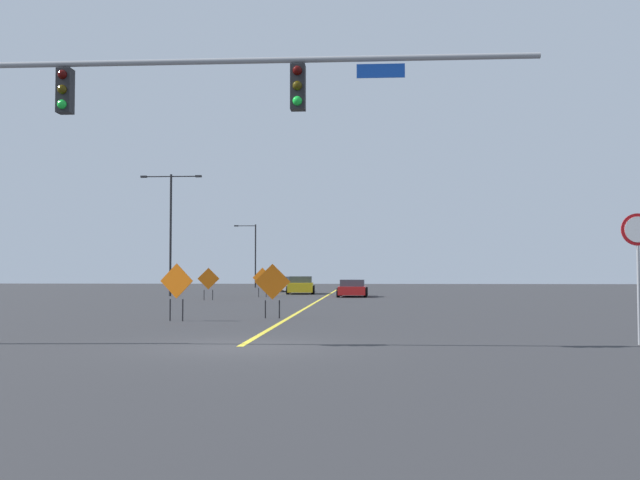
% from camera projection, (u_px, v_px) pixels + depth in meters
% --- Properties ---
extents(ground, '(183.35, 183.35, 0.00)m').
position_uv_depth(ground, '(240.00, 347.00, 16.85)').
color(ground, '#2D2D30').
extents(road_centre_stripe, '(0.16, 101.86, 0.01)m').
position_uv_depth(road_centre_stripe, '(335.00, 291.00, 67.63)').
color(road_centre_stripe, yellow).
rests_on(road_centre_stripe, ground).
extents(traffic_signal_assembly, '(16.56, 0.44, 7.24)m').
position_uv_depth(traffic_signal_assembly, '(73.00, 112.00, 17.33)').
color(traffic_signal_assembly, gray).
rests_on(traffic_signal_assembly, ground).
extents(stop_sign, '(0.76, 0.07, 3.07)m').
position_uv_depth(stop_sign, '(638.00, 252.00, 17.34)').
color(stop_sign, gray).
rests_on(stop_sign, ground).
extents(street_lamp_mid_left, '(4.41, 0.24, 8.68)m').
position_uv_depth(street_lamp_mid_left, '(171.00, 223.00, 52.73)').
color(street_lamp_mid_left, black).
rests_on(street_lamp_mid_left, ground).
extents(street_lamp_near_right, '(2.47, 0.24, 7.02)m').
position_uv_depth(street_lamp_near_right, '(253.00, 252.00, 82.44)').
color(street_lamp_near_right, black).
rests_on(street_lamp_near_right, ground).
extents(construction_sign_left_shoulder, '(1.21, 0.26, 2.00)m').
position_uv_depth(construction_sign_left_shoulder, '(177.00, 284.00, 25.78)').
color(construction_sign_left_shoulder, orange).
rests_on(construction_sign_left_shoulder, ground).
extents(construction_sign_median_far, '(1.37, 0.18, 2.01)m').
position_uv_depth(construction_sign_median_far, '(262.00, 279.00, 50.48)').
color(construction_sign_median_far, orange).
rests_on(construction_sign_median_far, ground).
extents(construction_sign_right_shoulder, '(1.29, 0.36, 1.97)m').
position_uv_depth(construction_sign_right_shoulder, '(208.00, 280.00, 44.97)').
color(construction_sign_right_shoulder, orange).
rests_on(construction_sign_right_shoulder, ground).
extents(construction_sign_left_lane, '(1.32, 0.20, 2.01)m').
position_uv_depth(construction_sign_left_lane, '(272.00, 284.00, 27.30)').
color(construction_sign_left_lane, orange).
rests_on(construction_sign_left_lane, ground).
extents(car_yellow_near, '(2.34, 4.48, 1.37)m').
position_uv_depth(car_yellow_near, '(301.00, 285.00, 58.07)').
color(car_yellow_near, gold).
rests_on(car_yellow_near, ground).
extents(car_white_passing, '(2.06, 3.92, 1.32)m').
position_uv_depth(car_white_passing, '(290.00, 284.00, 64.90)').
color(car_white_passing, white).
rests_on(car_white_passing, ground).
extents(car_red_mid, '(2.10, 4.58, 1.19)m').
position_uv_depth(car_red_mid, '(353.00, 289.00, 51.27)').
color(car_red_mid, red).
rests_on(car_red_mid, ground).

